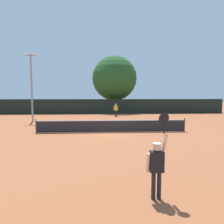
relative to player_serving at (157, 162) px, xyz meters
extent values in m
plane|color=#9E5633|center=(-0.70, 9.98, -1.06)|extent=(120.00, 120.00, 0.00)
cube|color=#232328|center=(-0.70, 9.98, -0.59)|extent=(11.59, 0.03, 0.91)
cube|color=white|center=(-0.70, 9.98, -0.13)|extent=(11.59, 0.04, 0.06)
cylinder|color=#333338|center=(-6.49, 9.98, -0.53)|extent=(0.08, 0.08, 1.07)
cylinder|color=#333338|center=(5.10, 9.98, -0.53)|extent=(0.08, 0.08, 1.07)
cube|color=black|center=(-0.70, 24.88, 0.06)|extent=(36.52, 0.12, 2.24)
cube|color=black|center=(-0.01, -0.01, 0.03)|extent=(0.38, 0.22, 0.59)
sphere|color=beige|center=(-0.01, -0.01, 0.43)|extent=(0.22, 0.22, 0.22)
cylinder|color=white|center=(-0.01, -0.01, 0.52)|extent=(0.24, 0.24, 0.04)
cylinder|color=black|center=(-0.09, -0.01, -0.66)|extent=(0.12, 0.12, 0.79)
cylinder|color=black|center=(0.07, -0.01, -0.66)|extent=(0.12, 0.12, 0.79)
cylinder|color=beige|center=(-0.25, -0.01, 0.00)|extent=(0.09, 0.17, 0.56)
cylinder|color=beige|center=(0.23, 0.07, 0.52)|extent=(0.09, 0.31, 0.54)
cylinder|color=black|center=(0.23, 0.13, 0.91)|extent=(0.04, 0.11, 0.28)
ellipsoid|color=black|center=(0.23, 0.19, 1.20)|extent=(0.30, 0.13, 0.36)
cube|color=yellow|center=(0.45, 20.92, 0.09)|extent=(0.38, 0.22, 0.62)
sphere|color=tan|center=(0.45, 20.92, 0.51)|extent=(0.24, 0.24, 0.24)
cylinder|color=white|center=(0.45, 20.92, 0.61)|extent=(0.25, 0.25, 0.04)
cylinder|color=black|center=(0.37, 20.92, -0.64)|extent=(0.12, 0.12, 0.84)
cylinder|color=black|center=(0.53, 20.92, -0.64)|extent=(0.12, 0.12, 0.84)
cylinder|color=tan|center=(0.21, 20.92, 0.06)|extent=(0.09, 0.18, 0.59)
cylinder|color=tan|center=(0.69, 20.92, 0.06)|extent=(0.09, 0.16, 0.59)
sphere|color=#CCE033|center=(-3.57, 10.35, -1.03)|extent=(0.07, 0.07, 0.07)
cylinder|color=gray|center=(-9.03, 16.83, 2.47)|extent=(0.18, 0.18, 7.05)
cube|color=gray|center=(-9.03, 16.83, 6.04)|extent=(1.10, 0.10, 0.10)
sphere|color=#F2EDCC|center=(-9.48, 16.83, 6.17)|extent=(0.28, 0.28, 0.28)
sphere|color=#F2EDCC|center=(-8.58, 16.83, 6.17)|extent=(0.28, 0.28, 0.28)
cylinder|color=brown|center=(0.83, 28.78, 0.37)|extent=(0.56, 0.56, 2.86)
sphere|color=#235123|center=(0.83, 28.78, 4.62)|extent=(7.53, 7.53, 7.53)
cube|color=red|center=(-9.04, 31.06, -0.46)|extent=(1.97, 4.23, 0.90)
cube|color=#2D333D|center=(-9.04, 30.76, 0.31)|extent=(1.73, 2.23, 0.64)
cylinder|color=black|center=(-9.89, 32.46, -0.76)|extent=(0.22, 0.60, 0.60)
cylinder|color=black|center=(-8.19, 32.46, -0.76)|extent=(0.22, 0.60, 0.60)
cylinder|color=black|center=(-9.89, 29.66, -0.76)|extent=(0.22, 0.60, 0.60)
cylinder|color=black|center=(-8.19, 29.66, -0.76)|extent=(0.22, 0.60, 0.60)
cube|color=navy|center=(9.15, 30.21, -0.46)|extent=(2.02, 4.25, 0.90)
cube|color=#2D333D|center=(9.15, 29.91, 0.31)|extent=(1.76, 2.25, 0.64)
cylinder|color=black|center=(8.30, 31.61, -0.76)|extent=(0.22, 0.60, 0.60)
cylinder|color=black|center=(10.00, 31.61, -0.76)|extent=(0.22, 0.60, 0.60)
cylinder|color=black|center=(8.30, 28.81, -0.76)|extent=(0.22, 0.60, 0.60)
cylinder|color=black|center=(10.00, 28.81, -0.76)|extent=(0.22, 0.60, 0.60)
camera|label=1|loc=(-1.56, -5.30, 1.88)|focal=31.85mm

